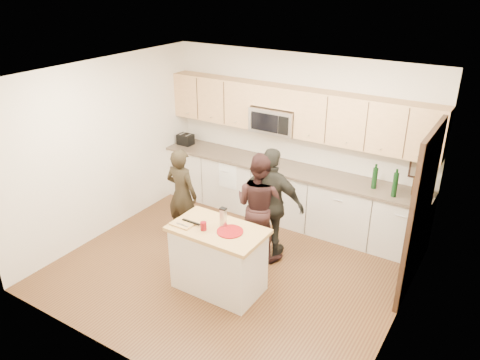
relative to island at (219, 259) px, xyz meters
The scene contains 21 objects.
floor 0.65m from the island, 104.07° to the left, with size 4.50×4.50×0.00m, color brown.
room_shell 1.36m from the island, 104.07° to the left, with size 4.52×4.02×2.71m.
back_cabinetry 2.15m from the island, 93.04° to the left, with size 4.50×0.66×0.94m.
upper_cabinetry 2.68m from the island, 92.02° to the left, with size 4.50×0.33×0.75m.
microwave 2.58m from the island, 100.66° to the left, with size 0.76×0.41×0.40m.
doorway 2.61m from the island, 32.62° to the left, with size 0.06×1.25×2.20m.
framed_picture 3.16m from the island, 53.02° to the left, with size 0.30×0.03×0.38m.
dish_towel 2.25m from the island, 118.54° to the left, with size 0.34×0.60×0.48m.
island is the anchor object (origin of this frame).
red_plate 0.49m from the island, ahead, with size 0.33×0.33×0.02m, color maroon.
box_grater 0.59m from the island, 69.54° to the left, with size 0.08×0.06×0.24m.
drink_glass 0.53m from the island, 137.26° to the right, with size 0.08×0.08×0.11m, color maroon.
cutting_board 0.65m from the island, 159.62° to the right, with size 0.29×0.18×0.02m, color #AD8648.
tongs 0.60m from the island, 166.13° to the right, with size 0.27×0.03×0.02m, color black.
knife 0.65m from the island, 154.30° to the right, with size 0.19×0.02×0.01m, color silver.
toaster 3.09m from the island, 135.53° to the left, with size 0.27×0.21×0.19m.
bottle_cluster 2.78m from the island, 52.48° to the left, with size 0.62×0.38×0.41m.
orchid 3.03m from the island, 47.59° to the left, with size 0.26×0.21×0.47m, color #34742E.
woman_left 1.48m from the island, 146.72° to the left, with size 0.53×0.35×1.46m, color black.
woman_center 1.06m from the island, 88.10° to the left, with size 0.77×0.60×1.58m, color black.
woman_right 1.15m from the island, 80.61° to the left, with size 0.97×0.40×1.65m, color black.
Camera 1 is at (3.02, -4.59, 3.85)m, focal length 35.00 mm.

